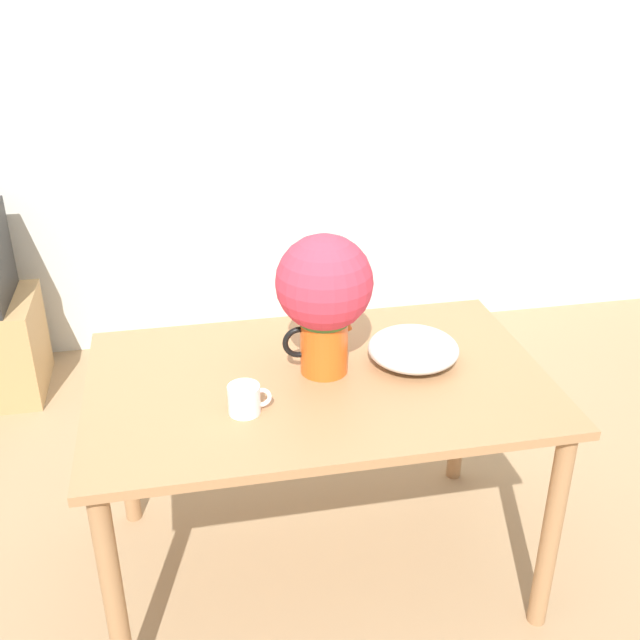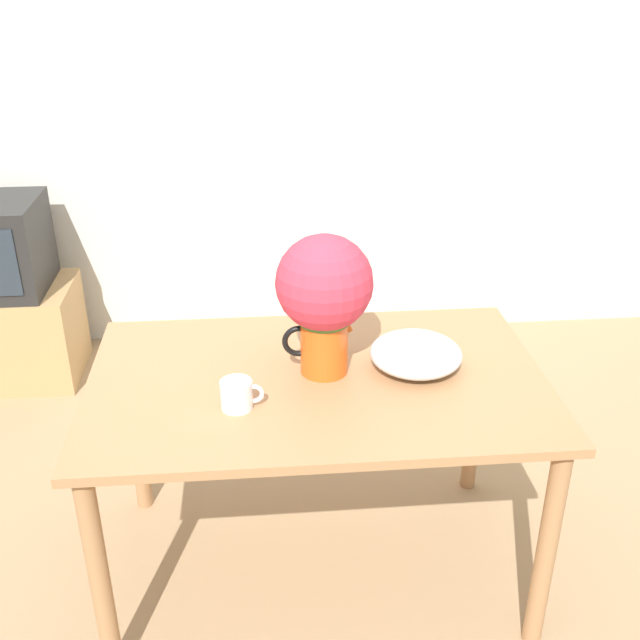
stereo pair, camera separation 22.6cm
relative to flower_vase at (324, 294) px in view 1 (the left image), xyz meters
The scene contains 6 objects.
ground_plane 1.07m from the flower_vase, 110.01° to the right, with size 12.00×12.00×0.00m, color #9E7F5B.
wall_back 1.85m from the flower_vase, 91.31° to the left, with size 8.00×0.05×2.60m.
table 0.37m from the flower_vase, 126.01° to the right, with size 1.44×0.90×0.79m.
flower_vase is the anchor object (origin of this frame).
coffee_mug 0.40m from the flower_vase, 145.17° to the right, with size 0.13×0.09×0.09m.
white_bowl 0.37m from the flower_vase, ahead, with size 0.30×0.30×0.10m.
Camera 1 is at (-0.38, -1.92, 2.00)m, focal length 42.00 mm.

